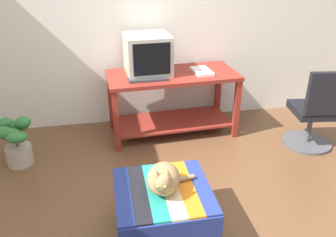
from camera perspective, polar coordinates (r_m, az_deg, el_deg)
name	(u,v)px	position (r m, az deg, el deg)	size (l,w,h in m)	color
ground_plane	(183,232)	(2.77, 2.55, -18.20)	(14.00, 14.00, 0.00)	brown
back_wall	(145,12)	(4.05, -3.85, 17.09)	(8.00, 0.10, 2.60)	silver
desk	(172,93)	(3.87, 0.70, 4.27)	(1.45, 0.73, 0.72)	maroon
tv_monitor	(148,55)	(3.75, -3.37, 10.48)	(0.49, 0.49, 0.42)	#BCB7A8
keyboard	(148,79)	(3.60, -3.34, 6.53)	(0.40, 0.15, 0.02)	#333338
book	(202,71)	(3.84, 5.62, 7.79)	(0.18, 0.30, 0.03)	white
ottoman_with_blanket	(163,211)	(2.63, -0.81, -15.06)	(0.68, 0.66, 0.40)	#7A664C
cat	(164,179)	(2.43, -0.73, -9.93)	(0.39, 0.37, 0.25)	#9E7A4C
potted_plant	(16,141)	(3.68, -23.78, -3.48)	(0.35, 0.37, 0.50)	#B7A893
office_chair	(315,114)	(3.92, 23.11, 0.66)	(0.52, 0.52, 0.89)	#4C4C51
pen	(206,70)	(3.91, 6.29, 7.91)	(0.01, 0.01, 0.14)	black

